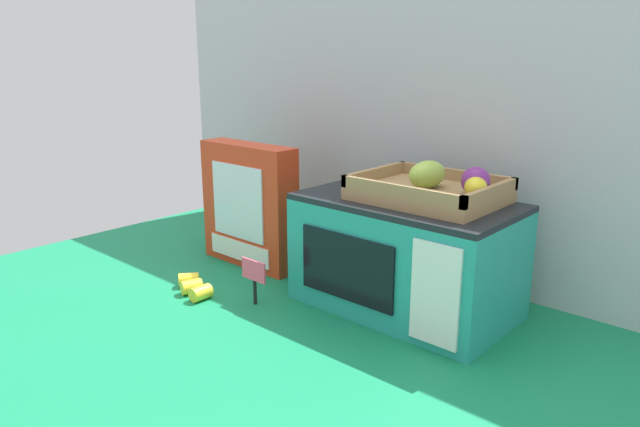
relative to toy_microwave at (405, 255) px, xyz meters
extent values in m
plane|color=#147A4C|center=(-0.14, -0.02, -0.12)|extent=(1.70, 1.70, 0.00)
cube|color=#B7BABF|center=(-0.14, 0.22, 0.27)|extent=(1.61, 0.03, 0.78)
cube|color=teal|center=(0.00, 0.00, -0.01)|extent=(0.44, 0.25, 0.22)
cube|color=black|center=(0.00, 0.00, 0.11)|extent=(0.44, 0.25, 0.01)
cube|color=black|center=(-0.05, -0.13, -0.01)|extent=(0.23, 0.01, 0.13)
cube|color=white|center=(0.15, -0.13, -0.01)|extent=(0.10, 0.01, 0.19)
cube|color=#A37F51|center=(0.04, 0.02, 0.13)|extent=(0.28, 0.21, 0.03)
cube|color=#A37F51|center=(0.04, -0.08, 0.16)|extent=(0.28, 0.01, 0.02)
cube|color=#A37F51|center=(0.04, 0.12, 0.16)|extent=(0.28, 0.01, 0.02)
cube|color=#A37F51|center=(-0.10, 0.02, 0.16)|extent=(0.01, 0.21, 0.02)
cube|color=#A37F51|center=(0.17, 0.02, 0.16)|extent=(0.01, 0.21, 0.02)
ellipsoid|color=yellow|center=(0.14, 0.01, 0.16)|extent=(0.06, 0.08, 0.04)
ellipsoid|color=#9EC647|center=(0.03, 0.02, 0.17)|extent=(0.07, 0.10, 0.06)
sphere|color=#72287F|center=(0.13, 0.03, 0.17)|extent=(0.05, 0.05, 0.05)
cube|color=red|center=(-0.45, -0.03, 0.04)|extent=(0.28, 0.07, 0.31)
cube|color=silver|center=(-0.45, -0.07, 0.05)|extent=(0.18, 0.00, 0.18)
cube|color=white|center=(-0.45, -0.07, -0.08)|extent=(0.21, 0.00, 0.05)
cylinder|color=black|center=(-0.25, -0.20, -0.09)|extent=(0.01, 0.01, 0.06)
cube|color=#F44C6B|center=(-0.25, -0.20, -0.04)|extent=(0.07, 0.00, 0.05)
cylinder|color=yellow|center=(-0.44, -0.23, -0.10)|extent=(0.05, 0.06, 0.03)
cylinder|color=yellow|center=(-0.40, -0.25, -0.10)|extent=(0.04, 0.05, 0.03)
cylinder|color=yellow|center=(-0.35, -0.26, -0.10)|extent=(0.03, 0.05, 0.03)
camera|label=1|loc=(0.63, -0.97, 0.40)|focal=32.90mm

